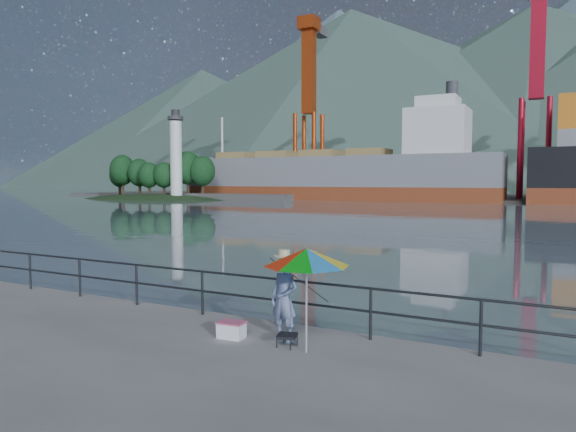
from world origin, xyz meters
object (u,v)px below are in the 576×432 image
Objects in this scene: beach_umbrella at (306,257)px; cooler_bag at (231,331)px; bulk_carrier at (344,174)px; fisherman at (284,299)px.

cooler_bag is at bearing 176.64° from beach_umbrella.
fisherman is at bearing -69.58° from bulk_carrier.
beach_umbrella is at bearing -8.00° from cooler_bag.
bulk_carrier is (-27.84, 73.39, 2.36)m from beach_umbrella.
fisherman is at bearing 147.54° from beach_umbrella.
beach_umbrella is 78.53m from bulk_carrier.
bulk_carrier is at bearing 110.78° from beach_umbrella.
fisherman is at bearing 13.77° from cooler_bag.
fisherman is 0.86× the size of beach_umbrella.
bulk_carrier reaches higher than beach_umbrella.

